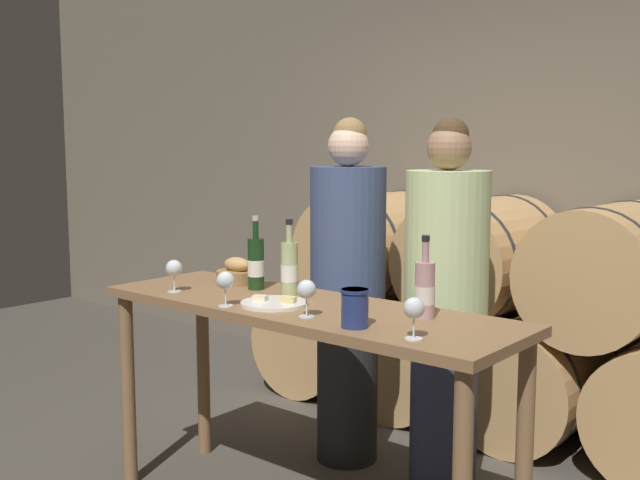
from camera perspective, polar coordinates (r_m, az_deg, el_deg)
stone_wall_back at (r=4.76m, az=15.55°, el=7.22°), size 10.00×0.12×3.20m
barrel_stack at (r=4.37m, az=12.11°, el=-5.88°), size 2.82×0.87×1.30m
tasting_table at (r=3.07m, az=-1.39°, el=-7.43°), size 1.86×0.58×0.94m
person_left at (r=3.71m, az=2.13°, el=-3.87°), size 0.37×0.37×1.71m
person_right at (r=3.40m, az=9.56°, el=-5.08°), size 0.37×0.37×1.70m
wine_bottle_red at (r=3.34m, az=-4.90°, el=-1.79°), size 0.08×0.08×0.33m
wine_bottle_white at (r=3.20m, az=-2.35°, el=-2.17°), size 0.08×0.08×0.33m
wine_bottle_rose at (r=2.80m, az=8.00°, el=-3.76°), size 0.08×0.08×0.31m
blue_crock at (r=2.64m, az=2.67°, el=-5.09°), size 0.11×0.11×0.14m
bread_basket at (r=3.50m, az=-6.32°, el=-2.56°), size 0.20×0.20×0.12m
cheese_plate at (r=3.02m, az=-3.51°, el=-4.81°), size 0.27×0.27×0.04m
wine_glass_far_left at (r=3.33m, az=-11.07°, el=-2.18°), size 0.07×0.07×0.14m
wine_glass_left at (r=3.00m, az=-7.23°, el=-3.15°), size 0.07×0.07×0.14m
wine_glass_center at (r=2.79m, az=-1.03°, el=-3.87°), size 0.07×0.07×0.14m
wine_glass_right at (r=2.49m, az=7.17°, el=-5.26°), size 0.07×0.07×0.14m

